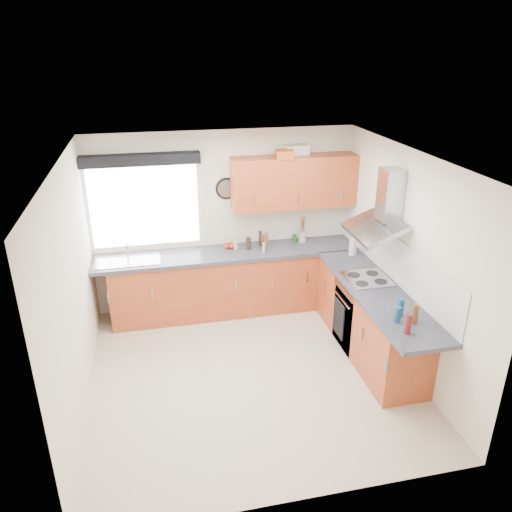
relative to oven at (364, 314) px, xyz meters
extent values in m
plane|color=beige|center=(-1.50, -0.30, -0.42)|extent=(3.60, 3.60, 0.00)
cube|color=white|center=(-1.50, -0.30, 2.08)|extent=(3.60, 3.60, 0.02)
cube|color=silver|center=(-1.50, 1.50, 0.82)|extent=(3.60, 0.02, 2.50)
cube|color=silver|center=(-1.50, -2.10, 0.82)|extent=(3.60, 0.02, 2.50)
cube|color=silver|center=(-3.30, -0.30, 0.82)|extent=(0.02, 3.60, 2.50)
cube|color=silver|center=(0.30, -0.30, 0.82)|extent=(0.02, 3.60, 2.50)
cube|color=silver|center=(-2.55, 1.49, 1.12)|extent=(1.40, 0.02, 1.10)
cube|color=black|center=(-2.55, 1.40, 1.76)|extent=(1.50, 0.18, 0.14)
cube|color=white|center=(0.29, 0.00, 0.75)|extent=(0.01, 3.00, 0.54)
cube|color=#973D1E|center=(-1.60, 1.21, 0.01)|extent=(3.00, 0.58, 0.86)
cube|color=#973D1E|center=(0.00, 1.20, 0.01)|extent=(0.60, 0.60, 0.86)
cube|color=#973D1E|center=(0.01, -0.15, 0.01)|extent=(0.58, 2.10, 0.86)
cube|color=#30313A|center=(-1.50, 1.20, 0.46)|extent=(3.60, 0.62, 0.05)
cube|color=#30313A|center=(0.00, -0.30, 0.46)|extent=(0.62, 2.42, 0.05)
cube|color=black|center=(0.00, 0.00, 0.00)|extent=(0.56, 0.58, 0.85)
cube|color=#9FA8B1|center=(0.00, 0.00, 0.49)|extent=(0.52, 0.52, 0.01)
cube|color=#973D1E|center=(-0.55, 1.32, 1.38)|extent=(1.70, 0.35, 0.70)
cube|color=silver|center=(-1.74, 1.22, -0.04)|extent=(0.57, 0.55, 0.78)
cylinder|color=black|center=(-1.45, 1.48, 1.29)|extent=(0.30, 0.04, 0.30)
cube|color=silver|center=(-0.52, 1.42, 1.79)|extent=(0.34, 0.27, 0.13)
cube|color=#B74517|center=(-0.72, 1.22, 1.78)|extent=(0.25, 0.21, 0.10)
cylinder|color=#A39B87|center=(-0.40, 1.34, 0.56)|extent=(0.13, 0.13, 0.16)
cylinder|color=silver|center=(0.12, 0.75, 0.60)|extent=(0.11, 0.11, 0.22)
cylinder|color=#31281B|center=(-1.02, 1.33, 0.59)|extent=(0.04, 0.04, 0.22)
cylinder|color=#AEA794|center=(-1.37, 1.29, 0.54)|extent=(0.07, 0.07, 0.11)
cylinder|color=#20501C|center=(-0.51, 1.36, 0.54)|extent=(0.06, 0.06, 0.11)
cylinder|color=brown|center=(-0.97, 1.19, 0.60)|extent=(0.06, 0.06, 0.23)
cylinder|color=black|center=(-1.20, 1.24, 0.57)|extent=(0.07, 0.07, 0.17)
cylinder|color=#A79A8E|center=(-1.03, 1.05, 0.56)|extent=(0.04, 0.04, 0.15)
cylinder|color=maroon|center=(-0.99, 1.20, 0.59)|extent=(0.05, 0.05, 0.21)
cylinder|color=brown|center=(0.04, -1.05, 0.59)|extent=(0.06, 0.06, 0.22)
cylinder|color=navy|center=(-0.12, -0.99, 0.57)|extent=(0.06, 0.06, 0.17)
cylinder|color=navy|center=(-0.03, -0.88, 0.59)|extent=(0.07, 0.07, 0.20)
cylinder|color=maroon|center=(-0.12, -1.21, 0.59)|extent=(0.06, 0.06, 0.22)
camera|label=1|loc=(-2.47, -4.98, 3.12)|focal=35.00mm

